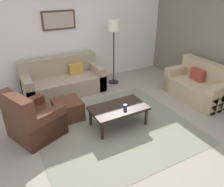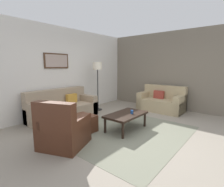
# 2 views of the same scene
# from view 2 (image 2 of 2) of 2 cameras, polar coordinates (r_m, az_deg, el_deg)

# --- Properties ---
(ground_plane) EXTENTS (8.00, 8.00, 0.00)m
(ground_plane) POSITION_cam_2_polar(r_m,az_deg,el_deg) (4.23, 4.55, -12.68)
(ground_plane) COLOR gray
(rear_partition) EXTENTS (6.00, 0.12, 2.80)m
(rear_partition) POSITION_cam_2_polar(r_m,az_deg,el_deg) (5.82, -16.88, 7.13)
(rear_partition) COLOR silver
(rear_partition) RESTS_ON ground_plane
(stone_feature_panel) EXTENTS (0.12, 5.20, 2.80)m
(stone_feature_panel) POSITION_cam_2_polar(r_m,az_deg,el_deg) (6.62, 19.95, 7.19)
(stone_feature_panel) COLOR slate
(stone_feature_panel) RESTS_ON ground_plane
(area_rug) EXTENTS (2.93, 2.62, 0.01)m
(area_rug) POSITION_cam_2_polar(r_m,az_deg,el_deg) (4.23, 4.55, -12.63)
(area_rug) COLOR gray
(area_rug) RESTS_ON ground_plane
(couch_main) EXTENTS (1.99, 0.90, 0.88)m
(couch_main) POSITION_cam_2_polar(r_m,az_deg,el_deg) (5.36, -16.51, -4.96)
(couch_main) COLOR gray
(couch_main) RESTS_ON ground_plane
(couch_loveseat) EXTENTS (0.83, 1.51, 0.88)m
(couch_loveseat) POSITION_cam_2_polar(r_m,az_deg,el_deg) (6.31, 16.40, -2.76)
(couch_loveseat) COLOR tan
(couch_loveseat) RESTS_ON ground_plane
(armchair_leather) EXTENTS (1.05, 1.05, 0.95)m
(armchair_leather) POSITION_cam_2_polar(r_m,az_deg,el_deg) (3.51, -16.37, -12.39)
(armchair_leather) COLOR #4C2819
(armchair_leather) RESTS_ON ground_plane
(ottoman) EXTENTS (0.56, 0.56, 0.40)m
(ottoman) POSITION_cam_2_polar(r_m,az_deg,el_deg) (4.22, -10.03, -9.98)
(ottoman) COLOR #4C2819
(ottoman) RESTS_ON ground_plane
(coffee_table) EXTENTS (1.10, 0.64, 0.41)m
(coffee_table) POSITION_cam_2_polar(r_m,az_deg,el_deg) (4.26, 4.74, -7.41)
(coffee_table) COLOR black
(coffee_table) RESTS_ON ground_plane
(cup) EXTENTS (0.07, 0.07, 0.09)m
(cup) POSITION_cam_2_polar(r_m,az_deg,el_deg) (4.23, 6.70, -6.19)
(cup) COLOR #1E478C
(cup) RESTS_ON coffee_table
(lamp_standing) EXTENTS (0.32, 0.32, 1.71)m
(lamp_standing) POSITION_cam_2_polar(r_m,az_deg,el_deg) (6.01, -4.88, 7.63)
(lamp_standing) COLOR black
(lamp_standing) RESTS_ON ground_plane
(framed_artwork) EXTENTS (0.83, 0.04, 0.46)m
(framed_artwork) POSITION_cam_2_polar(r_m,az_deg,el_deg) (5.64, -18.12, 10.38)
(framed_artwork) COLOR #472D1C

